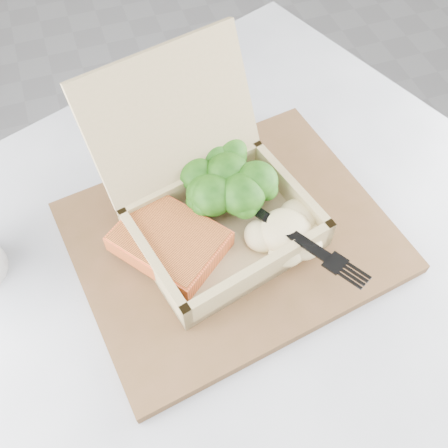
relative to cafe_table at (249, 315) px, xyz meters
name	(u,v)px	position (x,y,z in m)	size (l,w,h in m)	color
floor	(289,226)	(0.31, 0.42, -0.52)	(4.00, 4.00, 0.00)	#95959A
cafe_table	(249,315)	(0.00, 0.00, 0.00)	(0.93, 0.93, 0.70)	black
serving_tray	(231,237)	(-0.02, 0.03, 0.19)	(0.36, 0.29, 0.02)	brown
takeout_container	(208,194)	(-0.04, 0.06, 0.24)	(0.24, 0.26, 0.18)	tan
salmon_fillet	(170,241)	(-0.09, 0.03, 0.22)	(0.09, 0.12, 0.02)	#FA6330
broccoli_pile	(227,178)	(-0.01, 0.08, 0.23)	(0.13, 0.13, 0.05)	#32771A
mashed_potatoes	(286,231)	(0.03, 0.00, 0.22)	(0.10, 0.08, 0.03)	#D4BD89
plastic_fork	(271,219)	(0.02, 0.01, 0.23)	(0.09, 0.15, 0.02)	black
receipt	(133,155)	(-0.10, 0.20, 0.18)	(0.08, 0.15, 0.00)	silver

